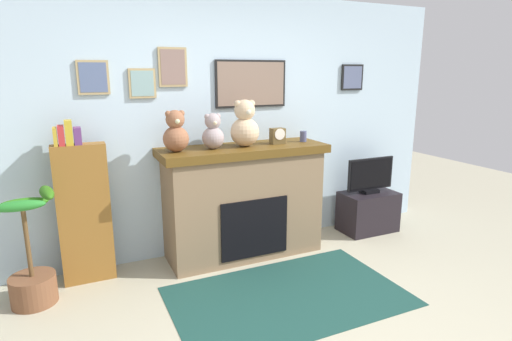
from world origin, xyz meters
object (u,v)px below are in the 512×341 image
object	(u,v)px
fireplace	(244,201)
candle_jar	(303,136)
teddy_bear_grey	(213,133)
tv_stand	(368,212)
television	(370,176)
mantel_clock	(278,136)
potted_plant	(30,266)
teddy_bear_tan	(245,126)
bookshelf	(84,211)
teddy_bear_cream	(176,133)

from	to	relation	value
fireplace	candle_jar	bearing A→B (deg)	-1.51
fireplace	teddy_bear_grey	size ratio (longest dim) A/B	4.94
tv_stand	teddy_bear_grey	bearing A→B (deg)	179.75
television	teddy_bear_grey	world-z (taller)	teddy_bear_grey
television	mantel_clock	world-z (taller)	mantel_clock
teddy_bear_grey	potted_plant	bearing A→B (deg)	-174.75
fireplace	tv_stand	distance (m)	1.62
mantel_clock	teddy_bear_tan	xyz separation A→B (m)	(-0.36, 0.00, 0.12)
fireplace	bookshelf	size ratio (longest dim) A/B	1.14
fireplace	potted_plant	world-z (taller)	fireplace
mantel_clock	teddy_bear_cream	world-z (taller)	teddy_bear_cream
fireplace	candle_jar	size ratio (longest dim) A/B	14.77
bookshelf	mantel_clock	bearing A→B (deg)	-2.86
fireplace	candle_jar	distance (m)	0.91
fireplace	teddy_bear_cream	distance (m)	0.99
fireplace	teddy_bear_cream	size ratio (longest dim) A/B	4.38
potted_plant	teddy_bear_tan	bearing A→B (deg)	4.37
teddy_bear_grey	candle_jar	bearing A→B (deg)	0.02
fireplace	candle_jar	xyz separation A→B (m)	(0.67, -0.02, 0.62)
teddy_bear_grey	teddy_bear_tan	bearing A→B (deg)	-0.03
bookshelf	tv_stand	size ratio (longest dim) A/B	2.24
teddy_bear_tan	mantel_clock	bearing A→B (deg)	-0.19
fireplace	mantel_clock	size ratio (longest dim) A/B	10.39
tv_stand	teddy_bear_tan	bearing A→B (deg)	179.71
teddy_bear_cream	bookshelf	bearing A→B (deg)	173.64
teddy_bear_tan	candle_jar	bearing A→B (deg)	0.05
tv_stand	candle_jar	size ratio (longest dim) A/B	5.75
teddy_bear_cream	potted_plant	bearing A→B (deg)	-173.30
fireplace	teddy_bear_tan	world-z (taller)	teddy_bear_tan
television	candle_jar	xyz separation A→B (m)	(-0.91, 0.01, 0.52)
mantel_clock	fireplace	bearing A→B (deg)	176.99
tv_stand	teddy_bear_cream	size ratio (longest dim) A/B	1.71
teddy_bear_grey	teddy_bear_tan	distance (m)	0.33
teddy_bear_grey	teddy_bear_tan	xyz separation A→B (m)	(0.33, -0.00, 0.05)
potted_plant	mantel_clock	xyz separation A→B (m)	(2.30, 0.15, 0.88)
candle_jar	teddy_bear_cream	bearing A→B (deg)	-179.98
television	teddy_bear_cream	bearing A→B (deg)	179.75
bookshelf	teddy_bear_grey	xyz separation A→B (m)	(1.18, -0.09, 0.63)
teddy_bear_grey	teddy_bear_cream	bearing A→B (deg)	-179.99
tv_stand	teddy_bear_tan	size ratio (longest dim) A/B	1.43
candle_jar	teddy_bear_tan	bearing A→B (deg)	-179.95
fireplace	teddy_bear_tan	distance (m)	0.77
teddy_bear_cream	television	bearing A→B (deg)	-0.25
fireplace	teddy_bear_grey	xyz separation A→B (m)	(-0.31, -0.02, 0.71)
mantel_clock	teddy_bear_cream	size ratio (longest dim) A/B	0.42
candle_jar	teddy_bear_grey	bearing A→B (deg)	-179.98
candle_jar	teddy_bear_cream	xyz separation A→B (m)	(-1.34, -0.00, 0.11)
potted_plant	teddy_bear_grey	distance (m)	1.88
fireplace	potted_plant	bearing A→B (deg)	-175.07
teddy_bear_grey	mantel_clock	bearing A→B (deg)	-0.11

